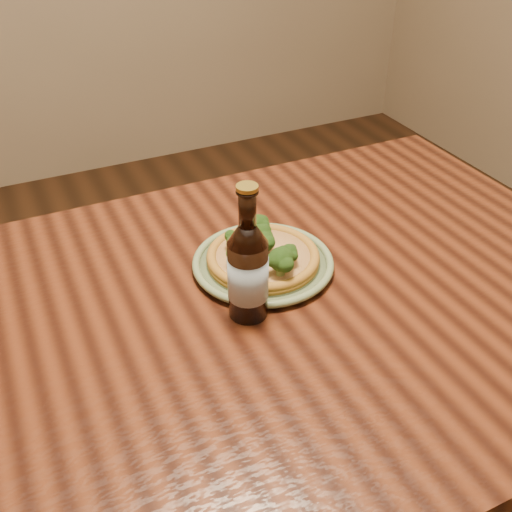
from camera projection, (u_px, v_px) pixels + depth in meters
name	position (u px, v px, depth m)	size (l,w,h in m)	color
table	(190.00, 368.00, 1.01)	(1.60, 0.90, 0.75)	#491F0F
plate	(263.00, 263.00, 1.08)	(0.26, 0.26, 0.02)	#6C7F57
pizza	(263.00, 255.00, 1.06)	(0.20, 0.20, 0.07)	olive
beer_bottle	(248.00, 270.00, 0.93)	(0.06, 0.06, 0.24)	black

